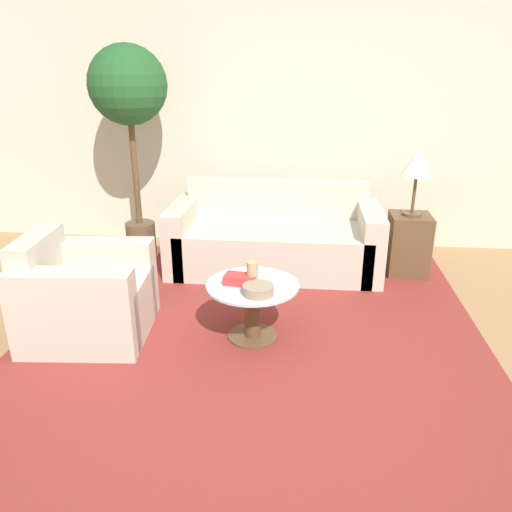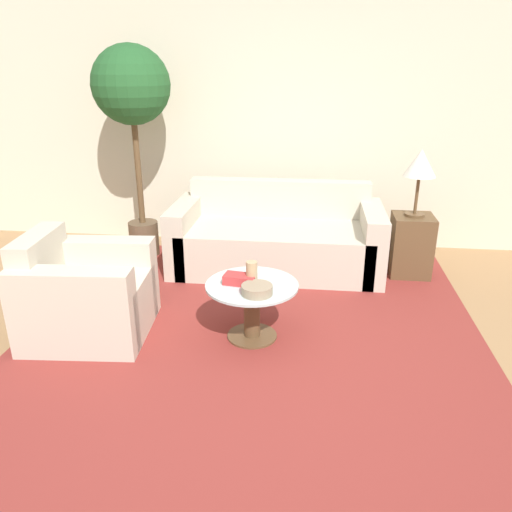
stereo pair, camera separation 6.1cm
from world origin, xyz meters
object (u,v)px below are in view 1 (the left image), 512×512
(sofa_main, at_px, (275,239))
(table_lamp, at_px, (418,165))
(coffee_table, at_px, (253,303))
(book_stack, at_px, (240,279))
(potted_plant, at_px, (129,98))
(bowl, at_px, (258,290))
(vase, at_px, (252,273))
(armchair, at_px, (82,299))

(sofa_main, height_order, table_lamp, table_lamp)
(coffee_table, bearing_deg, book_stack, -178.88)
(potted_plant, bearing_deg, coffee_table, -49.53)
(coffee_table, bearing_deg, bowl, -70.91)
(vase, bearing_deg, table_lamp, 45.13)
(sofa_main, xyz_separation_m, vase, (-0.07, -1.41, 0.24))
(coffee_table, height_order, book_stack, book_stack)
(sofa_main, xyz_separation_m, potted_plant, (-1.41, 0.15, 1.31))
(table_lamp, bearing_deg, armchair, -151.31)
(sofa_main, xyz_separation_m, armchair, (-1.33, -1.48, 0.01))
(sofa_main, relative_size, book_stack, 8.28)
(bowl, bearing_deg, coffee_table, 109.09)
(sofa_main, relative_size, bowl, 9.35)
(table_lamp, bearing_deg, book_stack, -136.40)
(coffee_table, distance_m, table_lamp, 2.06)
(vase, height_order, bowl, vase)
(table_lamp, bearing_deg, potted_plant, 175.49)
(sofa_main, xyz_separation_m, book_stack, (-0.16, -1.42, 0.19))
(armchair, xyz_separation_m, bowl, (1.31, -0.09, 0.18))
(coffee_table, bearing_deg, sofa_main, 87.12)
(table_lamp, relative_size, book_stack, 2.53)
(vase, relative_size, bowl, 0.78)
(table_lamp, relative_size, potted_plant, 0.29)
(table_lamp, distance_m, bowl, 2.08)
(potted_plant, height_order, book_stack, potted_plant)
(armchair, relative_size, vase, 5.39)
(coffee_table, distance_m, vase, 0.24)
(sofa_main, bearing_deg, armchair, -131.84)
(sofa_main, distance_m, potted_plant, 1.93)
(vase, height_order, book_stack, vase)
(armchair, xyz_separation_m, potted_plant, (-0.09, 1.64, 1.30))
(sofa_main, relative_size, table_lamp, 3.27)
(book_stack, bearing_deg, coffee_table, 9.88)
(table_lamp, distance_m, potted_plant, 2.75)
(armchair, distance_m, potted_plant, 2.09)
(coffee_table, distance_m, bowl, 0.25)
(armchair, height_order, potted_plant, potted_plant)
(table_lamp, height_order, book_stack, table_lamp)
(coffee_table, height_order, bowl, bowl)
(sofa_main, distance_m, table_lamp, 1.49)
(potted_plant, relative_size, book_stack, 8.59)
(sofa_main, height_order, coffee_table, sofa_main)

